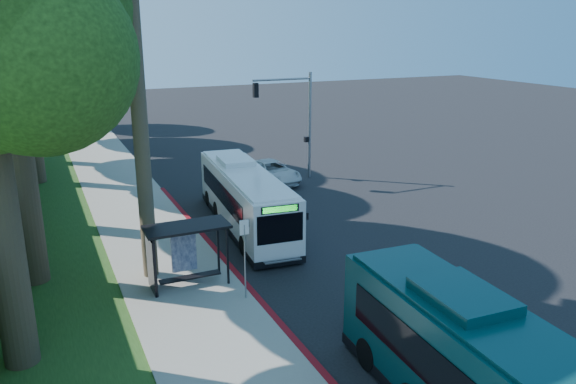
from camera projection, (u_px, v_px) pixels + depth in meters
name	position (u px, v px, depth m)	size (l,w,h in m)	color
ground	(313.00, 235.00, 27.50)	(140.00, 140.00, 0.00)	black
sidewalk	(165.00, 259.00, 24.56)	(4.50, 70.00, 0.12)	gray
red_curb	(246.00, 286.00, 22.00)	(0.25, 30.00, 0.13)	maroon
grass_verge	(22.00, 241.00, 26.65)	(8.00, 70.00, 0.06)	#234719
bus_shelter	(180.00, 244.00, 21.59)	(3.20, 1.51, 2.55)	black
stop_sign_pole	(245.00, 248.00, 20.39)	(0.35, 0.06, 3.17)	gray
traffic_signal_pole	(296.00, 113.00, 36.46)	(4.10, 0.30, 7.00)	gray
tree_2	(18.00, 15.00, 33.68)	(8.82, 8.40, 15.12)	#382B1E
tree_4	(26.00, 27.00, 48.03)	(8.40, 8.00, 14.14)	#382B1E
tree_5	(37.00, 35.00, 55.62)	(7.35, 7.00, 12.86)	#382B1E
white_bus	(245.00, 197.00, 28.23)	(3.24, 10.98, 3.22)	white
pickup	(271.00, 171.00, 36.72)	(2.29, 4.97, 1.38)	silver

